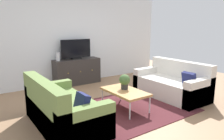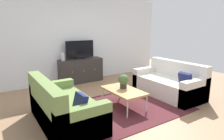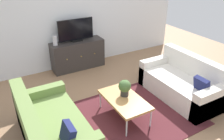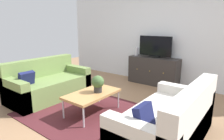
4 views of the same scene
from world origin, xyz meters
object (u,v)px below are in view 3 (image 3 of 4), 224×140
Objects in this scene: potted_plant at (125,87)px; flat_screen_tv at (76,30)px; coffee_table at (124,100)px; tv_console at (78,55)px; glass_vase at (55,41)px; couch_left_side at (49,130)px; couch_right_side at (184,84)px.

potted_plant is 0.34× the size of flat_screen_tv.
flat_screen_tv is (0.01, 2.30, 0.45)m from potted_plant.
potted_plant reaches higher than coffee_table.
tv_console is at bearing -90.00° from flat_screen_tv.
glass_vase reaches higher than potted_plant.
glass_vase is at bearing 69.29° from couch_left_side.
glass_vase reaches higher than coffee_table.
couch_right_side reaches higher than potted_plant.
flat_screen_tv is at bearing 2.05° from glass_vase.
couch_right_side is 2.77m from tv_console.
tv_console is (0.01, 2.28, -0.20)m from potted_plant.
glass_vase reaches higher than couch_left_side.
tv_console is 0.65m from flat_screen_tv.
potted_plant is (-1.42, 0.10, 0.29)m from couch_right_side.
coffee_table is at bearing 0.31° from couch_left_side.
flat_screen_tv reaches higher than couch_left_side.
tv_console is 1.49× the size of flat_screen_tv.
potted_plant is at bearing 176.05° from couch_right_side.
couch_left_side is 1.00× the size of couch_right_side.
glass_vase is (-0.56, 0.00, 0.49)m from tv_console.
couch_right_side is 1.90× the size of flat_screen_tv.
tv_console is at bearing 89.84° from potted_plant.
glass_vase is at bearing 101.75° from coffee_table.
tv_console is (0.07, 2.37, -0.00)m from coffee_table.
potted_plant is (1.45, 0.10, 0.29)m from couch_left_side.
couch_right_side is 7.59× the size of glass_vase.
potted_plant is at bearing 3.87° from couch_left_side.
tv_console is at bearing 120.83° from couch_right_side.
glass_vase is at bearing 103.66° from potted_plant.
couch_right_side is 1.71× the size of coffee_table.
coffee_table is at bearing 179.71° from couch_right_side.
flat_screen_tv is at bearing 90.00° from tv_console.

